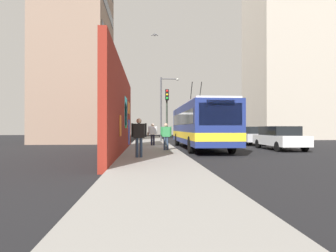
% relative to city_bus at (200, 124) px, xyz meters
% --- Properties ---
extents(ground_plane, '(80.00, 80.00, 0.00)m').
position_rel_city_bus_xyz_m(ground_plane, '(0.40, 1.80, -1.74)').
color(ground_plane, black).
extents(sidewalk_slab, '(48.00, 3.20, 0.15)m').
position_rel_city_bus_xyz_m(sidewalk_slab, '(0.40, 3.40, -1.67)').
color(sidewalk_slab, gray).
rests_on(sidewalk_slab, ground_plane).
extents(graffiti_wall, '(13.86, 0.32, 4.74)m').
position_rel_city_bus_xyz_m(graffiti_wall, '(-3.65, 5.15, 0.63)').
color(graffiti_wall, maroon).
rests_on(graffiti_wall, ground_plane).
extents(building_far_left, '(10.23, 6.46, 20.51)m').
position_rel_city_bus_xyz_m(building_far_left, '(10.70, 11.00, 8.51)').
color(building_far_left, gray).
rests_on(building_far_left, ground_plane).
extents(building_far_right, '(8.80, 9.28, 21.35)m').
position_rel_city_bus_xyz_m(building_far_right, '(17.39, -15.20, 8.93)').
color(building_far_right, '#B2A899').
rests_on(building_far_right, ground_plane).
extents(city_bus, '(11.32, 2.66, 4.90)m').
position_rel_city_bus_xyz_m(city_bus, '(0.00, 0.00, 0.00)').
color(city_bus, navy).
rests_on(city_bus, ground_plane).
extents(parked_car_white, '(4.70, 1.93, 1.58)m').
position_rel_city_bus_xyz_m(parked_car_white, '(-1.26, -5.20, -0.91)').
color(parked_car_white, white).
rests_on(parked_car_white, ground_plane).
extents(parked_car_silver, '(4.75, 1.84, 1.58)m').
position_rel_city_bus_xyz_m(parked_car_silver, '(4.65, -5.20, -0.91)').
color(parked_car_silver, '#B7B7BC').
rests_on(parked_car_silver, ground_plane).
extents(parked_car_black, '(4.47, 1.81, 1.58)m').
position_rel_city_bus_xyz_m(parked_car_black, '(10.47, -5.20, -0.91)').
color(parked_car_black, black).
rests_on(parked_car_black, ground_plane).
extents(parked_car_navy, '(4.62, 1.81, 1.58)m').
position_rel_city_bus_xyz_m(parked_car_navy, '(15.99, -5.20, -0.91)').
color(parked_car_navy, navy).
rests_on(parked_car_navy, ground_plane).
extents(pedestrian_midblock, '(0.22, 0.74, 1.65)m').
position_rel_city_bus_xyz_m(pedestrian_midblock, '(1.73, 3.27, -0.63)').
color(pedestrian_midblock, '#1E1E2D').
rests_on(pedestrian_midblock, sidewalk_slab).
extents(pedestrian_near_wall, '(0.24, 0.70, 1.75)m').
position_rel_city_bus_xyz_m(pedestrian_near_wall, '(-6.84, 4.08, -0.55)').
color(pedestrian_near_wall, '#2D3F59').
rests_on(pedestrian_near_wall, sidewalk_slab).
extents(pedestrian_at_curb, '(0.22, 0.65, 1.60)m').
position_rel_city_bus_xyz_m(pedestrian_at_curb, '(-2.82, 2.57, -0.66)').
color(pedestrian_at_curb, '#2D3F59').
rests_on(pedestrian_at_curb, sidewalk_slab).
extents(traffic_light, '(0.49, 0.28, 4.32)m').
position_rel_city_bus_xyz_m(traffic_light, '(2.12, 2.15, 1.31)').
color(traffic_light, '#2D382D').
rests_on(traffic_light, sidewalk_slab).
extents(street_lamp, '(0.44, 1.91, 6.44)m').
position_rel_city_bus_xyz_m(street_lamp, '(8.87, 2.03, 2.13)').
color(street_lamp, '#4C4C51').
rests_on(street_lamp, sidewalk_slab).
extents(flying_pigeons, '(0.32, 0.52, 0.18)m').
position_rel_city_bus_xyz_m(flying_pigeons, '(1.49, 3.12, 6.69)').
color(flying_pigeons, gray).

